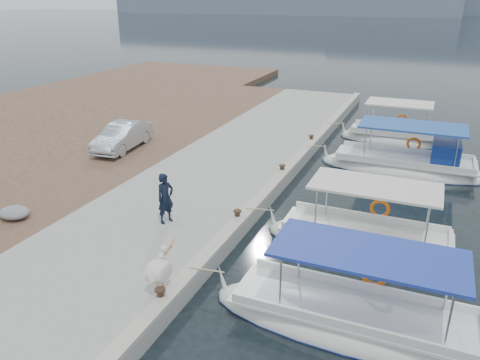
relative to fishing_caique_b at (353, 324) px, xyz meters
name	(u,v)px	position (x,y,z in m)	size (l,w,h in m)	color
ground	(229,254)	(-4.30, 2.08, -0.12)	(400.00, 400.00, 0.00)	black
concrete_quay	(213,180)	(-7.30, 7.08, 0.13)	(6.00, 40.00, 0.50)	gray
quay_curb	(274,183)	(-4.52, 7.08, 0.44)	(0.44, 40.00, 0.12)	#ADA699
cobblestone_strip	(118,165)	(-12.30, 7.08, 0.13)	(4.00, 40.00, 0.50)	#51372A
fishing_caique_b	(353,324)	(0.00, 0.00, 0.00)	(7.42, 2.19, 2.83)	white
fishing_caique_c	(364,243)	(-0.39, 4.23, 0.00)	(6.64, 2.16, 2.83)	white
fishing_caique_d	(405,167)	(0.27, 12.22, 0.06)	(7.76, 2.58, 2.83)	white
fishing_caique_e	(393,139)	(-0.78, 16.97, 0.00)	(5.86, 2.31, 2.83)	white
mooring_bollards	(237,214)	(-4.65, 3.58, 0.57)	(0.28, 20.28, 0.33)	black
pelican	(159,270)	(-4.90, -1.02, 0.95)	(0.59, 1.45, 1.12)	tan
fisherman	(165,198)	(-6.80, 2.45, 1.25)	(0.64, 0.42, 1.76)	black
parked_car	(122,136)	(-13.06, 8.64, 1.03)	(1.39, 3.98, 1.31)	#ACBAC5
tarp_bundle	(14,213)	(-11.85, 0.66, 0.58)	(1.10, 0.90, 0.40)	gray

